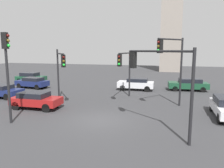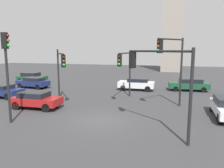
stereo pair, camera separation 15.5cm
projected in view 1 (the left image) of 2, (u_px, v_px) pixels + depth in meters
The scene contains 12 objects.
ground_plane at pixel (101, 120), 14.52m from camera, with size 106.01×106.01×0.00m, color #38383A.
traffic_light_0 at pixel (125, 65), 19.58m from camera, with size 0.32×4.44×4.64m.
traffic_light_1 at pixel (172, 58), 16.91m from camera, with size 1.94×2.50×5.66m.
traffic_light_2 at pixel (7, 62), 13.37m from camera, with size 0.49×0.39×5.75m.
traffic_light_3 at pixel (158, 71), 11.84m from camera, with size 3.67×2.75×4.81m.
traffic_light_4 at pixel (60, 66), 18.72m from camera, with size 2.38×3.06×4.76m.
car_0 at pixel (188, 84), 25.07m from camera, with size 4.58×2.25×1.41m.
car_1 at pixel (31, 77), 31.31m from camera, with size 4.16×1.94×1.44m.
car_2 at pixel (1, 91), 21.43m from camera, with size 4.26×1.98×1.26m.
car_5 at pixel (36, 100), 17.35m from camera, with size 3.98×1.89×1.34m.
car_6 at pixel (136, 84), 25.31m from camera, with size 4.19×1.80×1.40m.
car_7 at pixel (32, 82), 26.67m from camera, with size 4.18×2.05×1.33m.
Camera 1 is at (4.53, -13.22, 4.69)m, focal length 34.56 mm.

